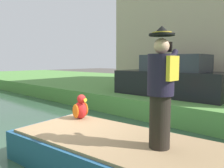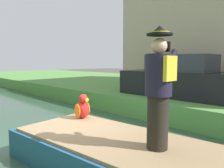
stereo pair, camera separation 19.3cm
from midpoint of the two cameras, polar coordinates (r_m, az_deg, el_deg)
ground_plane at (r=5.33m, az=-10.68°, el=-16.64°), size 80.00×80.00×0.00m
canal_water at (r=5.31m, az=-10.69°, el=-16.14°), size 5.95×48.00×0.10m
grass_bank_far at (r=11.91m, az=24.63°, el=-2.54°), size 10.71×48.00×0.76m
boat at (r=4.04m, az=2.89°, el=-18.01°), size 2.23×4.37×0.61m
person_pirate at (r=3.37m, az=13.68°, el=-1.16°), size 0.61×0.42×1.85m
parrot_plush at (r=5.16m, az=-6.61°, el=-6.21°), size 0.36×0.34×0.57m
parked_car_dark at (r=8.38m, az=17.16°, el=1.29°), size 1.78×4.03×1.50m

